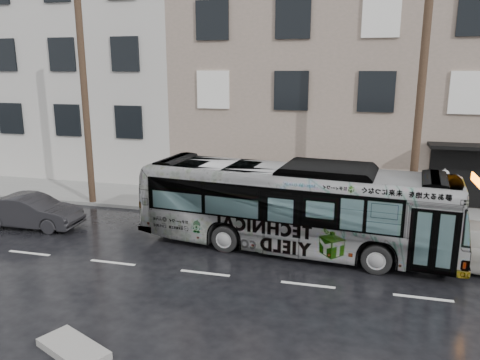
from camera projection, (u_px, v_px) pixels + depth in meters
The scene contains 11 objects.
ground at pixel (227, 245), 16.93m from camera, with size 120.00×120.00×0.00m, color black.
sidewalk at pixel (257, 205), 21.52m from camera, with size 90.00×3.60×0.15m, color gray.
building_taupe at pixel (374, 81), 26.36m from camera, with size 20.00×12.00×11.00m, color gray.
building_grey at pixel (37, 42), 32.82m from camera, with size 26.00×15.00×16.00m, color #AEABA4.
utility_pole_front at pixel (419, 112), 17.35m from camera, with size 0.30×0.30×9.00m, color #412F20.
utility_pole_rear at pixel (85, 104), 20.78m from camera, with size 0.30×0.30×9.00m, color #412F20.
sign_post at pixel (442, 199), 17.85m from camera, with size 0.06×0.06×2.40m, color slate.
bus at pixel (294, 207), 16.23m from camera, with size 2.60×11.10×3.09m, color #B2B2B2.
white_sedan at pixel (477, 246), 14.84m from camera, with size 2.02×4.98×1.44m, color #BBB9B2.
dark_sedan at pixel (31, 211), 18.65m from camera, with size 1.40×4.00×1.32m, color black.
slush_pile at pixel (73, 349), 10.50m from camera, with size 1.80×0.80×0.18m, color #A9A6A0.
Camera 1 is at (4.46, -15.28, 6.25)m, focal length 35.00 mm.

